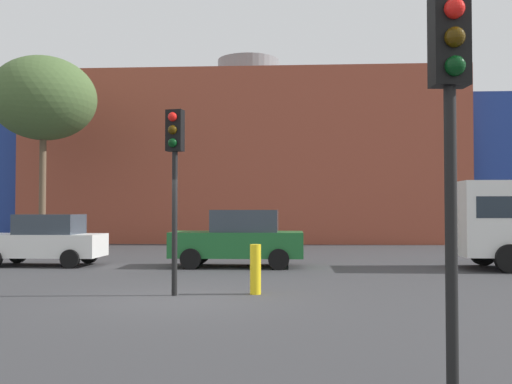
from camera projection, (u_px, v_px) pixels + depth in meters
ground_plane at (179, 299)px, 11.97m from camera, size 200.00×200.00×0.00m
building_backdrop at (248, 167)px, 37.80m from camera, size 38.86×13.38×11.58m
parked_car_1 at (45, 240)px, 19.23m from camera, size 3.91×1.92×1.69m
parked_car_2 at (239, 238)px, 18.85m from camera, size 4.24×2.08×1.84m
traffic_light_near_right at (451, 101)px, 5.71m from camera, size 0.38×0.38×3.96m
traffic_light_island at (174, 159)px, 12.58m from camera, size 0.40×0.39×4.01m
bare_tree_0 at (44, 99)px, 26.91m from camera, size 4.83×4.83×8.93m
bollard_yellow_0 at (255, 269)px, 12.72m from camera, size 0.24×0.24×1.09m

